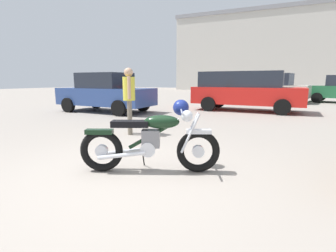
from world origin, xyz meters
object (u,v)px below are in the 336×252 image
at_px(vintage_motorcycle, 153,139).
at_px(white_estate_far, 273,87).
at_px(bystander, 129,94).
at_px(dark_sedan_left, 106,93).
at_px(red_hatchback_near, 245,90).

bearing_deg(vintage_motorcycle, white_estate_far, 61.84).
bearing_deg(white_estate_far, bystander, -91.37).
bearing_deg(vintage_motorcycle, dark_sedan_left, 110.25).
relative_size(bystander, dark_sedan_left, 0.39).
height_order(bystander, red_hatchback_near, red_hatchback_near).
bearing_deg(bystander, red_hatchback_near, -141.94).
height_order(dark_sedan_left, white_estate_far, white_estate_far).
bearing_deg(red_hatchback_near, dark_sedan_left, -149.92).
bearing_deg(white_estate_far, red_hatchback_near, -87.74).
relative_size(vintage_motorcycle, white_estate_far, 0.46).
relative_size(bystander, red_hatchback_near, 0.35).
xyz_separation_m(dark_sedan_left, red_hatchback_near, (5.28, 3.14, 0.10)).
distance_m(bystander, red_hatchback_near, 6.63).
distance_m(bystander, dark_sedan_left, 4.89).
bearing_deg(red_hatchback_near, vintage_motorcycle, -89.20).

